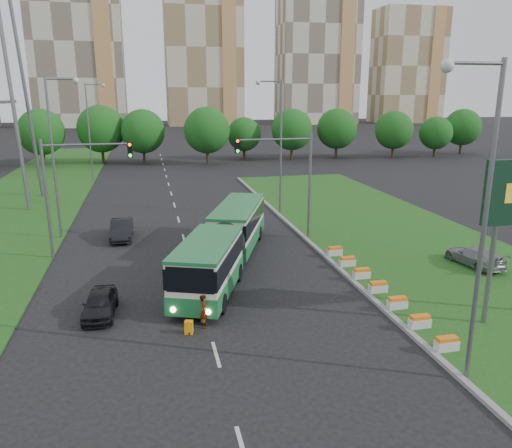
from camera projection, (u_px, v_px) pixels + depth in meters
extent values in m
plane|color=black|center=(255.00, 295.00, 27.67)|extent=(360.00, 360.00, 0.00)
cube|color=#1C4A15|center=(399.00, 239.00, 37.90)|extent=(14.00, 60.00, 0.15)
cube|color=gray|center=(312.00, 245.00, 36.45)|extent=(0.30, 60.00, 0.18)
cube|color=#1C4A15|center=(15.00, 210.00, 47.53)|extent=(12.00, 110.00, 0.10)
cylinder|color=slate|center=(490.00, 270.00, 23.36)|extent=(0.24, 0.24, 5.60)
cylinder|color=slate|center=(310.00, 187.00, 37.42)|extent=(0.20, 0.20, 8.00)
cylinder|color=slate|center=(275.00, 139.00, 35.93)|extent=(5.50, 0.14, 0.14)
cube|color=black|center=(237.00, 146.00, 35.46)|extent=(0.32, 0.32, 1.00)
cylinder|color=slate|center=(47.00, 201.00, 32.66)|extent=(0.20, 0.20, 8.00)
cylinder|color=slate|center=(86.00, 145.00, 32.31)|extent=(5.50, 0.14, 0.14)
cube|color=black|center=(130.00, 150.00, 32.98)|extent=(0.32, 0.32, 1.00)
cube|color=beige|center=(77.00, 43.00, 157.48)|extent=(28.00, 15.00, 52.00)
cube|color=beige|center=(203.00, 49.00, 166.04)|extent=(25.00, 15.00, 50.00)
cube|color=beige|center=(317.00, 55.00, 174.72)|extent=(27.00, 15.00, 47.00)
cube|color=beige|center=(407.00, 67.00, 182.87)|extent=(24.00, 14.00, 40.00)
cube|color=silver|center=(235.00, 266.00, 27.00)|extent=(2.55, 7.03, 2.75)
cube|color=silver|center=(213.00, 224.00, 35.52)|extent=(2.55, 8.56, 2.75)
cylinder|color=black|center=(224.00, 245.00, 30.91)|extent=(2.55, 1.27, 2.55)
cube|color=#1E6B38|center=(236.00, 282.00, 27.23)|extent=(2.63, 7.09, 0.97)
cube|color=#1E6B38|center=(213.00, 237.00, 35.75)|extent=(2.63, 8.62, 0.97)
cube|color=black|center=(235.00, 258.00, 26.88)|extent=(2.63, 7.09, 1.07)
cube|color=black|center=(213.00, 218.00, 35.40)|extent=(2.63, 8.62, 1.07)
imported|color=black|center=(100.00, 303.00, 24.98)|extent=(1.74, 3.87, 1.29)
imported|color=black|center=(122.00, 229.00, 38.14)|extent=(1.63, 4.47, 1.47)
imported|color=gray|center=(475.00, 256.00, 31.81)|extent=(2.31, 4.42, 1.22)
imported|color=gray|center=(204.00, 311.00, 23.68)|extent=(0.53, 0.68, 1.63)
cube|color=#FF9D0D|center=(189.00, 327.00, 23.14)|extent=(0.37, 0.32, 0.64)
cylinder|color=black|center=(189.00, 334.00, 23.05)|extent=(0.04, 0.15, 0.15)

